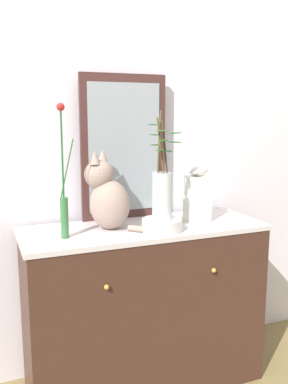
# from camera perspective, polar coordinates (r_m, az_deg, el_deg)

# --- Properties ---
(ground_plane) EXTENTS (6.00, 6.00, 0.00)m
(ground_plane) POSITION_cam_1_polar(r_m,az_deg,el_deg) (2.54, 0.00, -24.28)
(ground_plane) COLOR olive
(wall_back) EXTENTS (4.40, 0.08, 2.60)m
(wall_back) POSITION_cam_1_polar(r_m,az_deg,el_deg) (2.39, -2.78, 6.85)
(wall_back) COLOR silver
(wall_back) RESTS_ON ground_plane
(sideboard) EXTENTS (1.26, 0.49, 0.88)m
(sideboard) POSITION_cam_1_polar(r_m,az_deg,el_deg) (2.32, 0.00, -15.26)
(sideboard) COLOR #3E241B
(sideboard) RESTS_ON ground_plane
(mirror_leaning) EXTENTS (0.48, 0.03, 0.78)m
(mirror_leaning) POSITION_cam_1_polar(r_m,az_deg,el_deg) (2.29, -2.75, 6.05)
(mirror_leaning) COLOR #422522
(mirror_leaning) RESTS_ON sideboard
(cat_sitting) EXTENTS (0.38, 0.37, 0.40)m
(cat_sitting) POSITION_cam_1_polar(r_m,az_deg,el_deg) (2.09, -5.02, -0.55)
(cat_sitting) COLOR gray
(cat_sitting) RESTS_ON sideboard
(vase_slim_green) EXTENTS (0.07, 0.04, 0.62)m
(vase_slim_green) POSITION_cam_1_polar(r_m,az_deg,el_deg) (1.96, -10.87, -0.76)
(vase_slim_green) COLOR #356B3A
(vase_slim_green) RESTS_ON sideboard
(bowl_porcelain) EXTENTS (0.19, 0.19, 0.06)m
(bowl_porcelain) POSITION_cam_1_polar(r_m,az_deg,el_deg) (2.07, 2.44, -4.54)
(bowl_porcelain) COLOR white
(bowl_porcelain) RESTS_ON sideboard
(vase_glass_clear) EXTENTS (0.15, 0.17, 0.53)m
(vase_glass_clear) POSITION_cam_1_polar(r_m,az_deg,el_deg) (2.03, 2.48, 0.10)
(vase_glass_clear) COLOR silver
(vase_glass_clear) RESTS_ON bowl_porcelain
(jar_lidded_porcelain) EXTENTS (0.11, 0.11, 0.33)m
(jar_lidded_porcelain) POSITION_cam_1_polar(r_m,az_deg,el_deg) (2.26, 7.32, -0.24)
(jar_lidded_porcelain) COLOR white
(jar_lidded_porcelain) RESTS_ON sideboard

